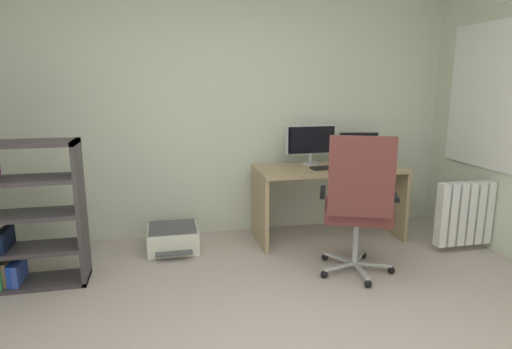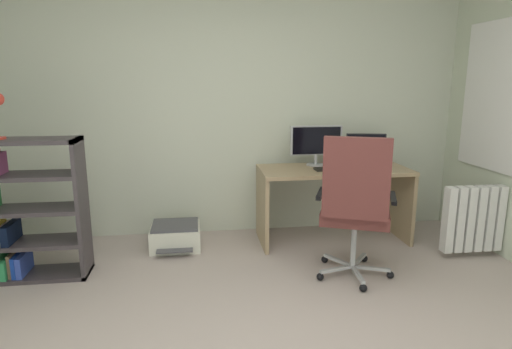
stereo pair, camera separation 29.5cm
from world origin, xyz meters
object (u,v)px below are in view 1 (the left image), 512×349
object	(u,v)px
printer	(173,238)
bookshelf	(10,221)
radiator	(482,212)
office_chair	(358,201)
monitor_secondary	(358,146)
monitor_main	(311,141)
keyboard	(329,168)
desk	(329,186)
computer_mouse	(349,166)

from	to	relation	value
printer	bookshelf	bearing A→B (deg)	-158.30
radiator	office_chair	bearing A→B (deg)	-167.53
printer	monitor_secondary	bearing A→B (deg)	5.00
printer	monitor_main	bearing A→B (deg)	6.83
keyboard	bookshelf	size ratio (longest dim) A/B	0.30
desk	bookshelf	xyz separation A→B (m)	(-2.73, -0.48, -0.01)
office_chair	radiator	xyz separation A→B (m)	(1.41, 0.31, -0.28)
keyboard	radiator	world-z (taller)	keyboard
keyboard	office_chair	bearing A→B (deg)	-97.02
bookshelf	radiator	bearing A→B (deg)	-1.57
keyboard	monitor_secondary	bearing A→B (deg)	29.12
office_chair	monitor_secondary	bearing A→B (deg)	65.10
desk	printer	xyz separation A→B (m)	(-1.53, 0.00, -0.42)
keyboard	computer_mouse	xyz separation A→B (m)	(0.22, 0.02, 0.01)
printer	radiator	size ratio (longest dim) A/B	0.53
desk	bookshelf	size ratio (longest dim) A/B	1.28
monitor_main	computer_mouse	size ratio (longest dim) A/B	5.18
monitor_secondary	computer_mouse	bearing A→B (deg)	-131.17
office_chair	radiator	world-z (taller)	office_chair
computer_mouse	printer	bearing A→B (deg)	-178.61
desk	keyboard	xyz separation A→B (m)	(-0.04, -0.08, 0.20)
monitor_secondary	bookshelf	distance (m)	3.20
monitor_secondary	printer	xyz separation A→B (m)	(-1.91, -0.17, -0.79)
office_chair	bookshelf	size ratio (longest dim) A/B	1.04
monitor_main	monitor_secondary	world-z (taller)	monitor_main
printer	radiator	bearing A→B (deg)	-11.73
printer	radiator	distance (m)	2.90
computer_mouse	desk	bearing A→B (deg)	165.52
radiator	keyboard	bearing A→B (deg)	159.27
bookshelf	radiator	size ratio (longest dim) A/B	1.21
printer	radiator	xyz separation A→B (m)	(2.83, -0.59, 0.24)
keyboard	printer	size ratio (longest dim) A/B	0.69
bookshelf	printer	xyz separation A→B (m)	(1.20, 0.48, -0.41)
monitor_main	bookshelf	world-z (taller)	same
monitor_secondary	printer	bearing A→B (deg)	-175.00
computer_mouse	printer	xyz separation A→B (m)	(-1.72, 0.06, -0.63)
monitor_secondary	office_chair	xyz separation A→B (m)	(-0.50, -1.07, -0.26)
computer_mouse	bookshelf	size ratio (longest dim) A/B	0.09
monitor_main	monitor_secondary	xyz separation A→B (m)	(0.52, 0.00, -0.06)
keyboard	office_chair	world-z (taller)	office_chair
monitor_main	radiator	xyz separation A→B (m)	(1.44, -0.76, -0.61)
monitor_secondary	computer_mouse	size ratio (longest dim) A/B	3.92
desk	bookshelf	world-z (taller)	bookshelf
monitor_main	computer_mouse	world-z (taller)	monitor_main
desk	monitor_secondary	world-z (taller)	monitor_secondary
desk	printer	size ratio (longest dim) A/B	2.91
monitor_secondary	bookshelf	size ratio (longest dim) A/B	0.35
radiator	bookshelf	bearing A→B (deg)	178.43
monitor_main	bookshelf	distance (m)	2.71
bookshelf	printer	size ratio (longest dim) A/B	2.28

